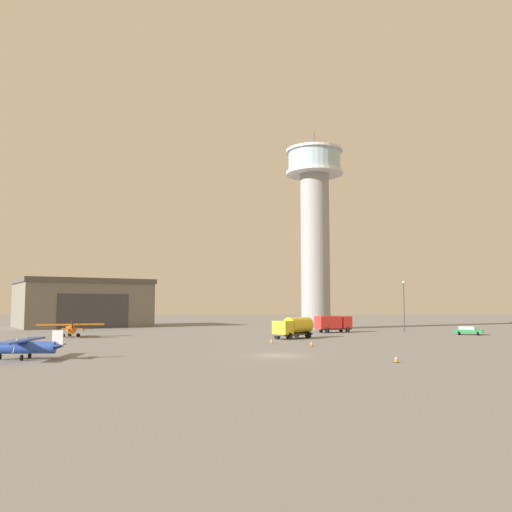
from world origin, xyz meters
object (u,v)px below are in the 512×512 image
at_px(truck_fuel_tanker_yellow, 294,327).
at_px(airplane_blue, 25,346).
at_px(traffic_cone_near_left, 311,344).
at_px(traffic_cone_mid_apron, 272,341).
at_px(car_green, 468,330).
at_px(control_tower, 315,218).
at_px(truck_box_red, 333,323).
at_px(airplane_orange, 71,328).
at_px(light_post_west, 404,302).
at_px(traffic_cone_near_right, 396,359).

bearing_deg(truck_fuel_tanker_yellow, airplane_blue, -0.45).
distance_m(traffic_cone_near_left, traffic_cone_mid_apron, 6.07).
bearing_deg(airplane_blue, car_green, -148.13).
xyz_separation_m(control_tower, car_green, (21.57, -21.62, -21.57)).
relative_size(truck_box_red, traffic_cone_mid_apron, 9.64).
relative_size(control_tower, traffic_cone_near_left, 61.14).
height_order(airplane_orange, car_green, airplane_orange).
bearing_deg(airplane_orange, car_green, -106.51).
height_order(light_post_west, traffic_cone_near_left, light_post_west).
distance_m(airplane_blue, car_green, 66.45).
xyz_separation_m(traffic_cone_near_left, traffic_cone_near_right, (5.07, -16.96, -0.03)).
relative_size(car_green, traffic_cone_mid_apron, 6.61).
xyz_separation_m(airplane_blue, airplane_orange, (-6.40, 31.99, 0.13)).
relative_size(light_post_west, traffic_cone_near_right, 15.11).
relative_size(truck_fuel_tanker_yellow, traffic_cone_near_left, 9.93).
xyz_separation_m(control_tower, light_post_west, (14.41, -11.31, -16.93)).
xyz_separation_m(control_tower, airplane_orange, (-40.09, -26.53, -20.98)).
bearing_deg(control_tower, car_green, -45.06).
distance_m(car_green, traffic_cone_near_left, 36.22).
bearing_deg(truck_box_red, control_tower, 72.91).
height_order(airplane_blue, traffic_cone_mid_apron, airplane_blue).
xyz_separation_m(control_tower, traffic_cone_mid_apron, (-10.86, -40.44, -21.97)).
distance_m(truck_box_red, car_green, 21.82).
bearing_deg(control_tower, airplane_orange, -146.50).
bearing_deg(light_post_west, traffic_cone_near_left, -122.07).
relative_size(control_tower, airplane_blue, 4.65).
height_order(truck_fuel_tanker_yellow, traffic_cone_near_left, truck_fuel_tanker_yellow).
xyz_separation_m(control_tower, traffic_cone_near_right, (-1.36, -61.55, -22.01)).
bearing_deg(control_tower, airplane_blue, -119.93).
bearing_deg(traffic_cone_near_right, car_green, 60.13).
height_order(truck_box_red, traffic_cone_near_right, truck_box_red).
bearing_deg(airplane_orange, truck_fuel_tanker_yellow, -117.17).
height_order(control_tower, traffic_cone_mid_apron, control_tower).
bearing_deg(traffic_cone_mid_apron, truck_box_red, 65.57).
bearing_deg(traffic_cone_near_right, traffic_cone_mid_apron, 114.23).
bearing_deg(light_post_west, truck_box_red, -168.46).
xyz_separation_m(traffic_cone_near_right, traffic_cone_mid_apron, (-9.50, 21.11, 0.05)).
xyz_separation_m(light_post_west, traffic_cone_near_left, (-20.85, -33.28, -5.05)).
height_order(truck_box_red, traffic_cone_mid_apron, truck_box_red).
distance_m(car_green, light_post_west, 13.38).
xyz_separation_m(truck_box_red, traffic_cone_mid_apron, (-12.00, -26.42, -1.30)).
bearing_deg(traffic_cone_near_right, traffic_cone_near_left, 106.64).
distance_m(control_tower, car_green, 37.39).
xyz_separation_m(traffic_cone_near_left, traffic_cone_mid_apron, (-4.43, 4.15, 0.02)).
bearing_deg(control_tower, light_post_west, -38.12).
relative_size(truck_fuel_tanker_yellow, traffic_cone_mid_apron, 9.48).
bearing_deg(traffic_cone_mid_apron, car_green, 30.12).
height_order(airplane_blue, truck_box_red, truck_box_red).
bearing_deg(airplane_orange, traffic_cone_mid_apron, -136.52).
relative_size(control_tower, light_post_west, 4.46).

